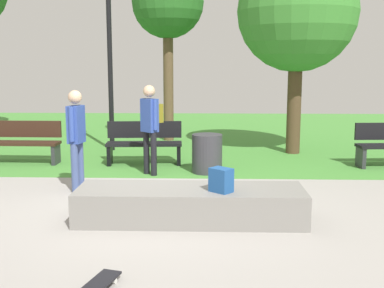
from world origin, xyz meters
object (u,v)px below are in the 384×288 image
park_bench_by_oak (23,141)px  pedestrian_with_backpack (151,121)px  tree_tall_oak (168,5)px  lamp_post (109,41)px  park_bench_far_left (144,142)px  skateboard_spare (153,184)px  concrete_ledge (190,204)px  trash_bin (207,154)px  tree_slender_maple (297,13)px  backpack_on_ledge (221,180)px  skater_watching (76,133)px

park_bench_by_oak → pedestrian_with_backpack: pedestrian_with_backpack is taller
tree_tall_oak → lamp_post: size_ratio=1.07×
tree_tall_oak → pedestrian_with_backpack: tree_tall_oak is taller
park_bench_far_left → skateboard_spare: bearing=-78.4°
skateboard_spare → park_bench_by_oak: size_ratio=0.50×
concrete_ledge → trash_bin: 3.00m
tree_slender_maple → lamp_post: tree_slender_maple is taller
concrete_ledge → skateboard_spare: size_ratio=3.82×
concrete_ledge → trash_bin: size_ratio=4.05×
park_bench_by_oak → tree_tall_oak: 5.50m
park_bench_by_oak → lamp_post: size_ratio=0.36×
backpack_on_ledge → skateboard_spare: backpack_on_ledge is taller
concrete_ledge → tree_slender_maple: 6.47m
lamp_post → pedestrian_with_backpack: 3.40m
park_bench_by_oak → trash_bin: 4.07m
tree_slender_maple → trash_bin: 4.21m
skateboard_spare → skater_watching: bearing=-166.9°
tree_tall_oak → park_bench_by_oak: bearing=-130.8°
tree_slender_maple → concrete_ledge: bearing=-113.7°
park_bench_by_oak → trash_bin: (3.99, -0.82, -0.10)m
backpack_on_ledge → trash_bin: size_ratio=0.42×
skateboard_spare → tree_tall_oak: (-0.16, 5.36, 3.67)m
skateboard_spare → lamp_post: bearing=111.4°
backpack_on_ledge → lamp_post: size_ratio=0.07×
backpack_on_ledge → pedestrian_with_backpack: bearing=-25.0°
concrete_ledge → park_bench_by_oak: park_bench_by_oak is taller
backpack_on_ledge → park_bench_by_oak: bearing=-1.9°
park_bench_far_left → park_bench_by_oak: same height
tree_tall_oak → tree_slender_maple: (3.17, -1.95, -0.43)m
tree_tall_oak → pedestrian_with_backpack: (0.01, -4.37, -2.69)m
trash_bin → pedestrian_with_backpack: pedestrian_with_backpack is taller
skater_watching → pedestrian_with_backpack: 1.68m
park_bench_by_oak → skater_watching: bearing=-51.8°
concrete_ledge → tree_tall_oak: 8.02m
trash_bin → pedestrian_with_backpack: (-1.09, -0.20, 0.66)m
tree_slender_maple → lamp_post: bearing=176.7°
skateboard_spare → backpack_on_ledge: bearing=-60.2°
lamp_post → backpack_on_ledge: bearing=-65.5°
tree_tall_oak → park_bench_far_left: bearing=-94.3°
trash_bin → park_bench_far_left: bearing=149.0°
backpack_on_ledge → lamp_post: (-2.57, 5.64, 2.08)m
park_bench_far_left → tree_tall_oak: 4.69m
skater_watching → park_bench_by_oak: (-1.81, 2.30, -0.52)m
skateboard_spare → tree_slender_maple: bearing=48.6°
skateboard_spare → trash_bin: trash_bin is taller
backpack_on_ledge → park_bench_by_oak: size_ratio=0.20×
concrete_ledge → pedestrian_with_backpack: 3.04m
concrete_ledge → pedestrian_with_backpack: pedestrian_with_backpack is taller
concrete_ledge → lamp_post: (-2.16, 5.47, 2.46)m
lamp_post → park_bench_by_oak: bearing=-134.1°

